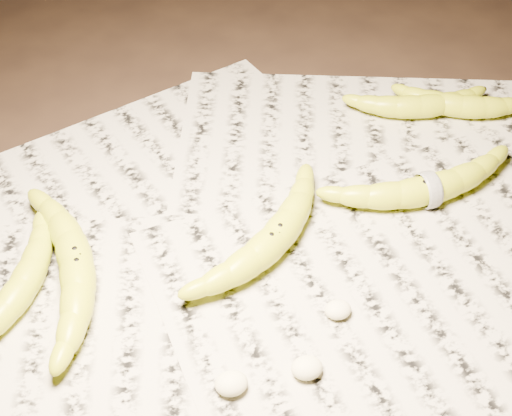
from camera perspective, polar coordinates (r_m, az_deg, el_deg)
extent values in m
plane|color=black|center=(0.87, 0.89, -3.17)|extent=(3.00, 3.00, 0.00)
cube|color=#B0AB97|center=(0.87, 0.74, -2.83)|extent=(0.90, 0.70, 0.01)
torus|color=white|center=(0.93, 13.61, 1.59)|extent=(0.01, 0.05, 0.05)
ellipsoid|color=#EFEBB9|center=(0.74, -2.00, -13.70)|extent=(0.03, 0.03, 0.02)
ellipsoid|color=#EFEBB9|center=(0.75, 4.11, -12.47)|extent=(0.03, 0.03, 0.02)
ellipsoid|color=#EFEBB9|center=(0.80, 6.59, -7.92)|extent=(0.03, 0.02, 0.02)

